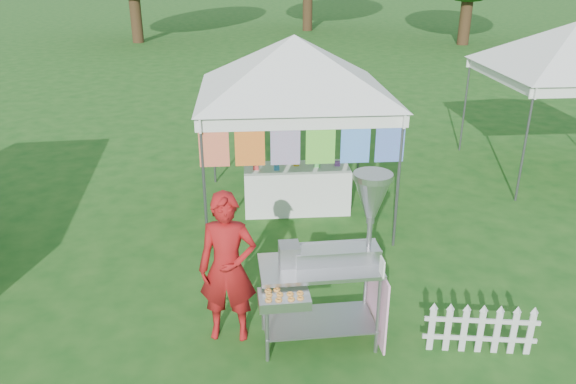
{
  "coord_description": "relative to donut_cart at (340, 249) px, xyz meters",
  "views": [
    {
      "loc": [
        -0.82,
        -5.42,
        4.17
      ],
      "look_at": [
        -0.24,
        1.73,
        1.1
      ],
      "focal_mm": 35.0,
      "sensor_mm": 36.0,
      "label": 1
    }
  ],
  "objects": [
    {
      "name": "ground",
      "position": [
        -0.18,
        0.12,
        -1.2
      ],
      "size": [
        120.0,
        120.0,
        0.0
      ],
      "primitive_type": "plane",
      "color": "#174B15",
      "rests_on": "ground"
    },
    {
      "name": "canopy_main",
      "position": [
        -0.18,
        3.62,
        1.78
      ],
      "size": [
        4.24,
        4.24,
        3.45
      ],
      "color": "#59595E",
      "rests_on": "ground"
    },
    {
      "name": "donut_cart",
      "position": [
        0.0,
        0.0,
        0.0
      ],
      "size": [
        1.47,
        1.05,
        2.05
      ],
      "rotation": [
        0.0,
        0.0,
        0.04
      ],
      "color": "gray",
      "rests_on": "ground"
    },
    {
      "name": "vendor",
      "position": [
        -1.23,
        0.19,
        -0.3
      ],
      "size": [
        0.7,
        0.5,
        1.81
      ],
      "primitive_type": "imported",
      "rotation": [
        0.0,
        0.0,
        -0.11
      ],
      "color": "maroon",
      "rests_on": "ground"
    },
    {
      "name": "picket_fence",
      "position": [
        1.56,
        -0.35,
        -0.92
      ],
      "size": [
        1.25,
        0.22,
        0.56
      ],
      "rotation": [
        0.0,
        0.0,
        -0.15
      ],
      "color": "silver",
      "rests_on": "ground"
    },
    {
      "name": "display_table",
      "position": [
        -0.13,
        3.63,
        -0.81
      ],
      "size": [
        1.8,
        0.7,
        0.79
      ],
      "primitive_type": "cube",
      "color": "white",
      "rests_on": "ground"
    }
  ]
}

